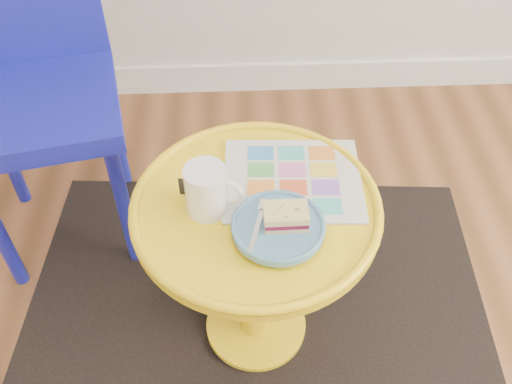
{
  "coord_description": "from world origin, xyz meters",
  "views": [
    {
      "loc": [
        -0.32,
        0.08,
        1.42
      ],
      "look_at": [
        -0.28,
        0.89,
        0.55
      ],
      "focal_mm": 40.0,
      "sensor_mm": 36.0,
      "label": 1
    }
  ],
  "objects_px": {
    "chair": "(30,69)",
    "mug": "(207,189)",
    "newspaper": "(293,180)",
    "plate": "(278,227)",
    "side_table": "(256,246)"
  },
  "relations": [
    {
      "from": "chair",
      "to": "mug",
      "type": "bearing_deg",
      "value": -56.77
    },
    {
      "from": "chair",
      "to": "newspaper",
      "type": "bearing_deg",
      "value": -42.8
    },
    {
      "from": "plate",
      "to": "side_table",
      "type": "bearing_deg",
      "value": 117.25
    },
    {
      "from": "mug",
      "to": "newspaper",
      "type": "bearing_deg",
      "value": 36.82
    },
    {
      "from": "newspaper",
      "to": "mug",
      "type": "bearing_deg",
      "value": -155.19
    },
    {
      "from": "mug",
      "to": "plate",
      "type": "relative_size",
      "value": 0.65
    },
    {
      "from": "newspaper",
      "to": "side_table",
      "type": "bearing_deg",
      "value": -138.31
    },
    {
      "from": "newspaper",
      "to": "mug",
      "type": "xyz_separation_m",
      "value": [
        -0.19,
        -0.08,
        0.06
      ]
    },
    {
      "from": "side_table",
      "to": "newspaper",
      "type": "distance_m",
      "value": 0.18
    },
    {
      "from": "side_table",
      "to": "plate",
      "type": "bearing_deg",
      "value": -62.75
    },
    {
      "from": "plate",
      "to": "chair",
      "type": "bearing_deg",
      "value": 138.32
    },
    {
      "from": "mug",
      "to": "plate",
      "type": "xyz_separation_m",
      "value": [
        0.14,
        -0.07,
        -0.04
      ]
    },
    {
      "from": "side_table",
      "to": "mug",
      "type": "bearing_deg",
      "value": -176.0
    },
    {
      "from": "mug",
      "to": "chair",
      "type": "bearing_deg",
      "value": 149.34
    },
    {
      "from": "chair",
      "to": "plate",
      "type": "xyz_separation_m",
      "value": [
        0.61,
        -0.55,
        -0.02
      ]
    }
  ]
}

